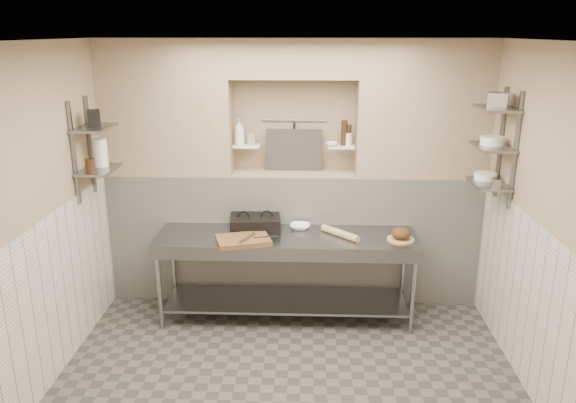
{
  "coord_description": "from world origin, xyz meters",
  "views": [
    {
      "loc": [
        0.17,
        -4.07,
        2.87
      ],
      "look_at": [
        -0.03,
        0.9,
        1.35
      ],
      "focal_mm": 35.0,
      "sensor_mm": 36.0,
      "label": 1
    }
  ],
  "objects_px": {
    "panini_press": "(255,223)",
    "bottle_soap": "(239,132)",
    "bowl_alcove": "(332,144)",
    "prep_table": "(286,260)",
    "rolling_pin": "(340,233)",
    "bread_loaf": "(401,233)",
    "mixing_bowl": "(300,227)",
    "jug_left": "(100,153)",
    "cutting_board": "(243,240)"
  },
  "relations": [
    {
      "from": "bread_loaf",
      "to": "bowl_alcove",
      "type": "distance_m",
      "value": 1.18
    },
    {
      "from": "bowl_alcove",
      "to": "bottle_soap",
      "type": "bearing_deg",
      "value": 178.38
    },
    {
      "from": "bread_loaf",
      "to": "bottle_soap",
      "type": "xyz_separation_m",
      "value": [
        -1.64,
        0.63,
        0.88
      ]
    },
    {
      "from": "cutting_board",
      "to": "mixing_bowl",
      "type": "bearing_deg",
      "value": 36.62
    },
    {
      "from": "cutting_board",
      "to": "bowl_alcove",
      "type": "xyz_separation_m",
      "value": [
        0.86,
        0.72,
        0.81
      ]
    },
    {
      "from": "prep_table",
      "to": "bowl_alcove",
      "type": "xyz_separation_m",
      "value": [
        0.45,
        0.53,
        1.09
      ]
    },
    {
      "from": "panini_press",
      "to": "jug_left",
      "type": "distance_m",
      "value": 1.67
    },
    {
      "from": "mixing_bowl",
      "to": "rolling_pin",
      "type": "xyz_separation_m",
      "value": [
        0.4,
        -0.21,
        0.01
      ]
    },
    {
      "from": "bread_loaf",
      "to": "panini_press",
      "type": "bearing_deg",
      "value": 169.91
    },
    {
      "from": "rolling_pin",
      "to": "bottle_soap",
      "type": "distance_m",
      "value": 1.5
    },
    {
      "from": "panini_press",
      "to": "rolling_pin",
      "type": "relative_size",
      "value": 1.17
    },
    {
      "from": "cutting_board",
      "to": "mixing_bowl",
      "type": "distance_m",
      "value": 0.68
    },
    {
      "from": "mixing_bowl",
      "to": "bottle_soap",
      "type": "bearing_deg",
      "value": 152.32
    },
    {
      "from": "bottle_soap",
      "to": "jug_left",
      "type": "xyz_separation_m",
      "value": [
        -1.27,
        -0.61,
        -0.1
      ]
    },
    {
      "from": "panini_press",
      "to": "bottle_soap",
      "type": "distance_m",
      "value": 0.97
    },
    {
      "from": "bottle_soap",
      "to": "jug_left",
      "type": "relative_size",
      "value": 1.02
    },
    {
      "from": "bread_loaf",
      "to": "bottle_soap",
      "type": "distance_m",
      "value": 1.96
    },
    {
      "from": "panini_press",
      "to": "jug_left",
      "type": "bearing_deg",
      "value": -176.4
    },
    {
      "from": "mixing_bowl",
      "to": "jug_left",
      "type": "distance_m",
      "value": 2.1
    },
    {
      "from": "bottle_soap",
      "to": "bowl_alcove",
      "type": "height_order",
      "value": "bottle_soap"
    },
    {
      "from": "prep_table",
      "to": "rolling_pin",
      "type": "height_order",
      "value": "rolling_pin"
    },
    {
      "from": "mixing_bowl",
      "to": "bowl_alcove",
      "type": "bearing_deg",
      "value": 44.43
    },
    {
      "from": "panini_press",
      "to": "bread_loaf",
      "type": "bearing_deg",
      "value": -15.79
    },
    {
      "from": "mixing_bowl",
      "to": "rolling_pin",
      "type": "bearing_deg",
      "value": -27.46
    },
    {
      "from": "jug_left",
      "to": "rolling_pin",
      "type": "bearing_deg",
      "value": 1.41
    },
    {
      "from": "bottle_soap",
      "to": "jug_left",
      "type": "distance_m",
      "value": 1.41
    },
    {
      "from": "jug_left",
      "to": "bowl_alcove",
      "type": "bearing_deg",
      "value": 14.51
    },
    {
      "from": "prep_table",
      "to": "panini_press",
      "type": "height_order",
      "value": "panini_press"
    },
    {
      "from": "cutting_board",
      "to": "jug_left",
      "type": "height_order",
      "value": "jug_left"
    },
    {
      "from": "bread_loaf",
      "to": "bottle_soap",
      "type": "height_order",
      "value": "bottle_soap"
    },
    {
      "from": "bottle_soap",
      "to": "mixing_bowl",
      "type": "bearing_deg",
      "value": -27.68
    },
    {
      "from": "bread_loaf",
      "to": "jug_left",
      "type": "relative_size",
      "value": 0.71
    },
    {
      "from": "mixing_bowl",
      "to": "cutting_board",
      "type": "bearing_deg",
      "value": -143.38
    },
    {
      "from": "bread_loaf",
      "to": "jug_left",
      "type": "xyz_separation_m",
      "value": [
        -2.91,
        0.02,
        0.77
      ]
    },
    {
      "from": "cutting_board",
      "to": "rolling_pin",
      "type": "xyz_separation_m",
      "value": [
        0.95,
        0.2,
        0.01
      ]
    },
    {
      "from": "rolling_pin",
      "to": "bottle_soap",
      "type": "bearing_deg",
      "value": 152.4
    },
    {
      "from": "mixing_bowl",
      "to": "bread_loaf",
      "type": "relative_size",
      "value": 1.1
    },
    {
      "from": "bottle_soap",
      "to": "jug_left",
      "type": "height_order",
      "value": "bottle_soap"
    },
    {
      "from": "bowl_alcove",
      "to": "jug_left",
      "type": "relative_size",
      "value": 0.49
    },
    {
      "from": "rolling_pin",
      "to": "bread_loaf",
      "type": "relative_size",
      "value": 2.45
    },
    {
      "from": "panini_press",
      "to": "bowl_alcove",
      "type": "distance_m",
      "value": 1.15
    },
    {
      "from": "cutting_board",
      "to": "bowl_alcove",
      "type": "relative_size",
      "value": 3.84
    },
    {
      "from": "bread_loaf",
      "to": "rolling_pin",
      "type": "bearing_deg",
      "value": 172.48
    },
    {
      "from": "mixing_bowl",
      "to": "bowl_alcove",
      "type": "distance_m",
      "value": 0.92
    },
    {
      "from": "prep_table",
      "to": "jug_left",
      "type": "bearing_deg",
      "value": -178.56
    },
    {
      "from": "prep_table",
      "to": "bread_loaf",
      "type": "height_order",
      "value": "bread_loaf"
    },
    {
      "from": "panini_press",
      "to": "bread_loaf",
      "type": "xyz_separation_m",
      "value": [
        1.45,
        -0.26,
        0.0
      ]
    },
    {
      "from": "mixing_bowl",
      "to": "bowl_alcove",
      "type": "relative_size",
      "value": 1.58
    },
    {
      "from": "cutting_board",
      "to": "mixing_bowl",
      "type": "relative_size",
      "value": 2.42
    },
    {
      "from": "prep_table",
      "to": "cutting_board",
      "type": "distance_m",
      "value": 0.53
    }
  ]
}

